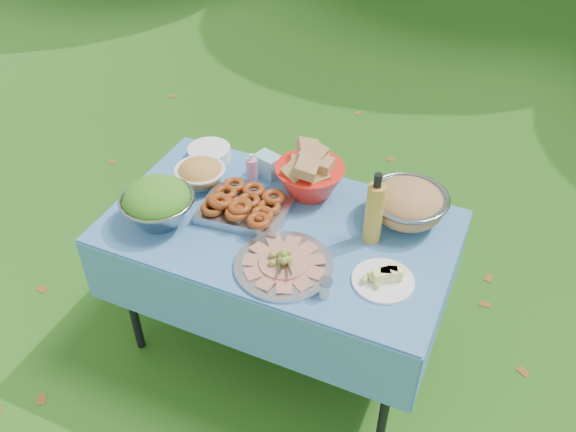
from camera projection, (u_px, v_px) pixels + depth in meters
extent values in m
plane|color=#153509|center=(281.00, 339.00, 3.08)|extent=(80.00, 80.00, 0.00)
cube|color=#7ECBF2|center=(280.00, 287.00, 2.83)|extent=(1.46, 0.86, 0.76)
cylinder|color=white|center=(209.00, 153.00, 2.95)|extent=(0.25, 0.25, 0.06)
cube|color=#89C5D5|center=(268.00, 165.00, 2.84)|extent=(0.13, 0.11, 0.10)
cylinder|color=pink|center=(252.00, 168.00, 2.78)|extent=(0.06, 0.06, 0.15)
cube|color=#A2A2A6|center=(245.00, 206.00, 2.61)|extent=(0.40, 0.30, 0.09)
cylinder|color=#B4B8BC|center=(284.00, 258.00, 2.37)|extent=(0.47, 0.47, 0.09)
cylinder|color=gold|center=(375.00, 208.00, 2.41)|extent=(0.08, 0.08, 0.33)
cylinder|color=white|center=(384.00, 276.00, 2.31)|extent=(0.28, 0.28, 0.07)
cylinder|color=silver|center=(326.00, 288.00, 2.25)|extent=(0.06, 0.06, 0.08)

